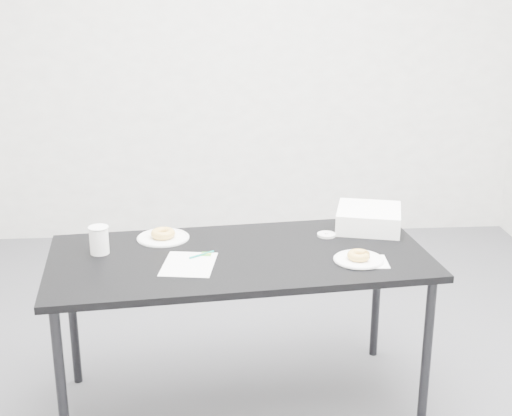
{
  "coord_description": "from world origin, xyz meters",
  "views": [
    {
      "loc": [
        -0.2,
        -2.89,
        1.81
      ],
      "look_at": [
        0.01,
        0.02,
        0.85
      ],
      "focal_mm": 50.0,
      "sensor_mm": 36.0,
      "label": 1
    }
  ],
  "objects": [
    {
      "name": "floor",
      "position": [
        0.0,
        0.0,
        0.0
      ],
      "size": [
        4.0,
        4.0,
        0.0
      ],
      "primitive_type": "plane",
      "color": "#4C4D51",
      "rests_on": "ground"
    },
    {
      "name": "wall_back",
      "position": [
        0.0,
        2.0,
        1.35
      ],
      "size": [
        4.0,
        0.02,
        2.7
      ],
      "primitive_type": "cube",
      "color": "white",
      "rests_on": "floor"
    },
    {
      "name": "table",
      "position": [
        -0.07,
        -0.17,
        0.65
      ],
      "size": [
        1.62,
        0.88,
        0.71
      ],
      "rotation": [
        0.0,
        0.0,
        0.1
      ],
      "color": "black",
      "rests_on": "floor"
    },
    {
      "name": "scorecard",
      "position": [
        -0.27,
        -0.26,
        0.71
      ],
      "size": [
        0.24,
        0.28,
        0.0
      ],
      "primitive_type": "cube",
      "rotation": [
        0.0,
        0.0,
        -0.15
      ],
      "color": "white",
      "rests_on": "table"
    },
    {
      "name": "logo_patch",
      "position": [
        -0.2,
        -0.16,
        0.71
      ],
      "size": [
        0.05,
        0.05,
        0.0
      ],
      "primitive_type": "cube",
      "rotation": [
        0.0,
        0.0,
        -0.15
      ],
      "color": "green",
      "rests_on": "scorecard"
    },
    {
      "name": "pen",
      "position": [
        -0.22,
        -0.17,
        0.71
      ],
      "size": [
        0.1,
        0.07,
        0.01
      ],
      "primitive_type": "cylinder",
      "rotation": [
        0.0,
        1.57,
        0.6
      ],
      "color": "#0B7B6F",
      "rests_on": "scorecard"
    },
    {
      "name": "napkin",
      "position": [
        0.45,
        -0.29,
        0.71
      ],
      "size": [
        0.15,
        0.15,
        0.0
      ],
      "primitive_type": "cube",
      "rotation": [
        0.0,
        0.0,
        -0.06
      ],
      "color": "white",
      "rests_on": "table"
    },
    {
      "name": "plate_near",
      "position": [
        0.41,
        -0.27,
        0.71
      ],
      "size": [
        0.2,
        0.2,
        0.01
      ],
      "primitive_type": "cylinder",
      "color": "white",
      "rests_on": "napkin"
    },
    {
      "name": "donut_near",
      "position": [
        0.41,
        -0.27,
        0.73
      ],
      "size": [
        0.11,
        0.11,
        0.03
      ],
      "primitive_type": "torus",
      "rotation": [
        0.0,
        0.0,
        -0.2
      ],
      "color": "gold",
      "rests_on": "plate_near"
    },
    {
      "name": "plate_far",
      "position": [
        -0.39,
        0.04,
        0.71
      ],
      "size": [
        0.23,
        0.23,
        0.01
      ],
      "primitive_type": "cylinder",
      "color": "white",
      "rests_on": "table"
    },
    {
      "name": "donut_far",
      "position": [
        -0.39,
        0.04,
        0.73
      ],
      "size": [
        0.14,
        0.14,
        0.04
      ],
      "primitive_type": "torus",
      "rotation": [
        0.0,
        0.0,
        0.42
      ],
      "color": "gold",
      "rests_on": "plate_far"
    },
    {
      "name": "coffee_cup",
      "position": [
        -0.64,
        -0.11,
        0.77
      ],
      "size": [
        0.08,
        0.08,
        0.12
      ],
      "primitive_type": "cylinder",
      "color": "white",
      "rests_on": "table"
    },
    {
      "name": "cup_lid",
      "position": [
        0.33,
        0.02,
        0.71
      ],
      "size": [
        0.08,
        0.08,
        0.01
      ],
      "primitive_type": "cylinder",
      "color": "silver",
      "rests_on": "table"
    },
    {
      "name": "bakery_box",
      "position": [
        0.53,
        0.11,
        0.75
      ],
      "size": [
        0.34,
        0.34,
        0.09
      ],
      "primitive_type": "cube",
      "rotation": [
        0.0,
        0.0,
        -0.26
      ],
      "color": "white",
      "rests_on": "table"
    }
  ]
}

